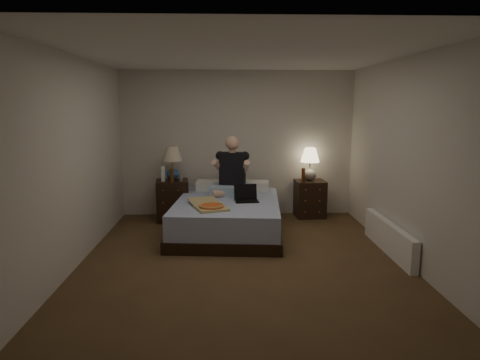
{
  "coord_description": "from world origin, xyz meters",
  "views": [
    {
      "loc": [
        -0.21,
        -5.16,
        1.92
      ],
      "look_at": [
        0.0,
        0.9,
        0.85
      ],
      "focal_mm": 32.0,
      "sensor_mm": 36.0,
      "label": 1
    }
  ],
  "objects_px": {
    "nightstand_left": "(173,200)",
    "pizza_box": "(211,207)",
    "person": "(232,166)",
    "beer_bottle_left": "(172,175)",
    "beer_bottle_right": "(303,175)",
    "nightstand_right": "(310,199)",
    "laptop": "(247,194)",
    "bed": "(228,217)",
    "lamp_left": "(173,163)",
    "soda_can": "(181,178)",
    "lamp_right": "(310,164)",
    "radiator": "(389,238)",
    "water_bottle": "(163,174)"
  },
  "relations": [
    {
      "from": "water_bottle",
      "to": "person",
      "type": "bearing_deg",
      "value": -13.19
    },
    {
      "from": "lamp_right",
      "to": "soda_can",
      "type": "relative_size",
      "value": 5.6
    },
    {
      "from": "soda_can",
      "to": "beer_bottle_left",
      "type": "height_order",
      "value": "beer_bottle_left"
    },
    {
      "from": "bed",
      "to": "nightstand_left",
      "type": "relative_size",
      "value": 2.97
    },
    {
      "from": "nightstand_left",
      "to": "laptop",
      "type": "xyz_separation_m",
      "value": [
        1.2,
        -0.85,
        0.29
      ]
    },
    {
      "from": "person",
      "to": "beer_bottle_left",
      "type": "bearing_deg",
      "value": 179.41
    },
    {
      "from": "laptop",
      "to": "water_bottle",
      "type": "bearing_deg",
      "value": 144.76
    },
    {
      "from": "lamp_left",
      "to": "bed",
      "type": "bearing_deg",
      "value": -41.99
    },
    {
      "from": "bed",
      "to": "nightstand_right",
      "type": "xyz_separation_m",
      "value": [
        1.43,
        0.91,
        0.06
      ]
    },
    {
      "from": "lamp_left",
      "to": "beer_bottle_right",
      "type": "height_order",
      "value": "lamp_left"
    },
    {
      "from": "lamp_right",
      "to": "person",
      "type": "xyz_separation_m",
      "value": [
        -1.34,
        -0.55,
        0.06
      ]
    },
    {
      "from": "water_bottle",
      "to": "nightstand_left",
      "type": "bearing_deg",
      "value": 36.55
    },
    {
      "from": "beer_bottle_left",
      "to": "radiator",
      "type": "distance_m",
      "value": 3.42
    },
    {
      "from": "laptop",
      "to": "beer_bottle_left",
      "type": "bearing_deg",
      "value": 144.68
    },
    {
      "from": "nightstand_right",
      "to": "person",
      "type": "xyz_separation_m",
      "value": [
        -1.35,
        -0.51,
        0.65
      ]
    },
    {
      "from": "nightstand_left",
      "to": "lamp_left",
      "type": "distance_m",
      "value": 0.62
    },
    {
      "from": "bed",
      "to": "pizza_box",
      "type": "distance_m",
      "value": 0.67
    },
    {
      "from": "soda_can",
      "to": "beer_bottle_left",
      "type": "bearing_deg",
      "value": -141.68
    },
    {
      "from": "water_bottle",
      "to": "person",
      "type": "distance_m",
      "value": 1.17
    },
    {
      "from": "lamp_right",
      "to": "beer_bottle_left",
      "type": "bearing_deg",
      "value": -170.96
    },
    {
      "from": "bed",
      "to": "water_bottle",
      "type": "distance_m",
      "value": 1.36
    },
    {
      "from": "person",
      "to": "laptop",
      "type": "relative_size",
      "value": 2.74
    },
    {
      "from": "bed",
      "to": "beer_bottle_right",
      "type": "distance_m",
      "value": 1.62
    },
    {
      "from": "nightstand_right",
      "to": "pizza_box",
      "type": "height_order",
      "value": "nightstand_right"
    },
    {
      "from": "lamp_left",
      "to": "radiator",
      "type": "bearing_deg",
      "value": -30.32
    },
    {
      "from": "bed",
      "to": "pizza_box",
      "type": "bearing_deg",
      "value": -106.9
    },
    {
      "from": "nightstand_left",
      "to": "pizza_box",
      "type": "distance_m",
      "value": 1.5
    },
    {
      "from": "nightstand_right",
      "to": "beer_bottle_left",
      "type": "xyz_separation_m",
      "value": [
        -2.32,
        -0.33,
        0.48
      ]
    },
    {
      "from": "beer_bottle_left",
      "to": "radiator",
      "type": "xyz_separation_m",
      "value": [
        3.01,
        -1.53,
        -0.59
      ]
    },
    {
      "from": "water_bottle",
      "to": "radiator",
      "type": "relative_size",
      "value": 0.16
    },
    {
      "from": "bed",
      "to": "person",
      "type": "bearing_deg",
      "value": 84.21
    },
    {
      "from": "laptop",
      "to": "lamp_left",
      "type": "bearing_deg",
      "value": 136.91
    },
    {
      "from": "lamp_right",
      "to": "radiator",
      "type": "xyz_separation_m",
      "value": [
        0.69,
        -1.89,
        -0.71
      ]
    },
    {
      "from": "lamp_left",
      "to": "laptop",
      "type": "relative_size",
      "value": 1.65
    },
    {
      "from": "nightstand_right",
      "to": "beer_bottle_left",
      "type": "relative_size",
      "value": 2.76
    },
    {
      "from": "nightstand_left",
      "to": "radiator",
      "type": "xyz_separation_m",
      "value": [
        3.03,
        -1.71,
        -0.14
      ]
    },
    {
      "from": "bed",
      "to": "radiator",
      "type": "bearing_deg",
      "value": -19.36
    },
    {
      "from": "nightstand_left",
      "to": "laptop",
      "type": "height_order",
      "value": "laptop"
    },
    {
      "from": "lamp_left",
      "to": "soda_can",
      "type": "xyz_separation_m",
      "value": [
        0.15,
        -0.13,
        -0.23
      ]
    },
    {
      "from": "pizza_box",
      "to": "water_bottle",
      "type": "bearing_deg",
      "value": 105.0
    },
    {
      "from": "lamp_left",
      "to": "laptop",
      "type": "xyz_separation_m",
      "value": [
        1.19,
        -0.91,
        -0.33
      ]
    },
    {
      "from": "nightstand_left",
      "to": "soda_can",
      "type": "bearing_deg",
      "value": -33.52
    },
    {
      "from": "nightstand_right",
      "to": "lamp_right",
      "type": "bearing_deg",
      "value": 97.81
    },
    {
      "from": "laptop",
      "to": "person",
      "type": "bearing_deg",
      "value": 107.13
    },
    {
      "from": "bed",
      "to": "laptop",
      "type": "relative_size",
      "value": 5.94
    },
    {
      "from": "beer_bottle_right",
      "to": "pizza_box",
      "type": "xyz_separation_m",
      "value": [
        -1.51,
        -1.4,
        -0.2
      ]
    },
    {
      "from": "nightstand_left",
      "to": "soda_can",
      "type": "xyz_separation_m",
      "value": [
        0.15,
        -0.08,
        0.39
      ]
    },
    {
      "from": "beer_bottle_right",
      "to": "nightstand_right",
      "type": "bearing_deg",
      "value": 26.03
    },
    {
      "from": "beer_bottle_right",
      "to": "person",
      "type": "distance_m",
      "value": 1.31
    },
    {
      "from": "person",
      "to": "pizza_box",
      "type": "bearing_deg",
      "value": -97.43
    }
  ]
}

